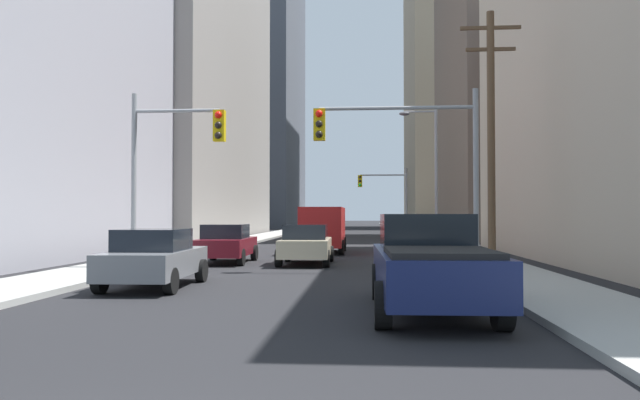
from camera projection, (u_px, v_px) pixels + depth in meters
name	position (u px, v px, depth m)	size (l,w,h in m)	color
sidewalk_left	(269.00, 235.00, 53.98)	(2.72, 160.00, 0.15)	#9E9E99
sidewalk_right	(415.00, 236.00, 53.02)	(2.72, 160.00, 0.15)	#9E9E99
pickup_truck_navy	(430.00, 264.00, 11.73)	(2.20, 5.44, 1.90)	#141E4C
cargo_van_red	(323.00, 227.00, 30.12)	(2.16, 5.22, 2.26)	maroon
sedan_grey	(154.00, 258.00, 15.65)	(1.95, 4.26, 1.52)	slate
sedan_maroon	(226.00, 243.00, 23.72)	(1.95, 4.25, 1.52)	maroon
sedan_beige	(306.00, 244.00, 23.06)	(1.95, 4.24, 1.52)	#C6B793
traffic_signal_near_left	(173.00, 152.00, 20.36)	(3.21, 0.44, 6.00)	gray
traffic_signal_near_right	(403.00, 147.00, 19.79)	(5.38, 0.44, 6.00)	gray
traffic_signal_far_right	(385.00, 190.00, 53.02)	(4.33, 0.44, 6.00)	gray
utility_pole_right	(491.00, 131.00, 22.21)	(2.20, 0.28, 9.39)	brown
street_lamp_right	(430.00, 165.00, 31.52)	(1.99, 0.32, 7.50)	gray
building_left_mid_office	(146.00, 76.00, 50.96)	(16.50, 28.93, 27.19)	gray
building_left_far_tower	(227.00, 70.00, 97.40)	(22.63, 26.61, 50.51)	#4C515B
building_right_mid_block	(553.00, 83.00, 49.85)	(17.20, 19.40, 25.54)	#66564C
building_right_far_highrise	(481.00, 70.00, 89.61)	(21.35, 23.15, 46.69)	tan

